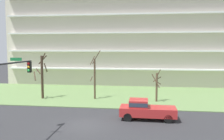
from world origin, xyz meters
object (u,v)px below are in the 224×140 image
(tree_left, at_px, (95,77))
(tree_center, at_px, (157,86))
(tree_far_left, at_px, (42,75))
(pickup_red_center_left, at_px, (145,109))
(traffic_signal_mast, at_px, (9,86))

(tree_left, xyz_separation_m, tree_center, (8.27, -0.60, -0.95))
(tree_far_left, bearing_deg, pickup_red_center_left, -28.49)
(tree_left, relative_size, traffic_signal_mast, 1.06)
(tree_far_left, distance_m, tree_left, 7.22)
(tree_far_left, xyz_separation_m, pickup_red_center_left, (13.91, -7.55, -2.24))
(tree_left, relative_size, pickup_red_center_left, 1.23)
(tree_center, bearing_deg, traffic_signal_mast, -126.81)
(tree_far_left, relative_size, tree_left, 0.95)
(tree_center, distance_m, pickup_red_center_left, 7.91)
(tree_far_left, bearing_deg, traffic_signal_mast, -74.15)
(tree_left, xyz_separation_m, pickup_red_center_left, (6.73, -8.29, -2.06))
(tree_center, relative_size, pickup_red_center_left, 0.78)
(traffic_signal_mast, bearing_deg, tree_center, 53.19)
(tree_center, height_order, traffic_signal_mast, traffic_signal_mast)
(tree_left, bearing_deg, tree_far_left, -174.13)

